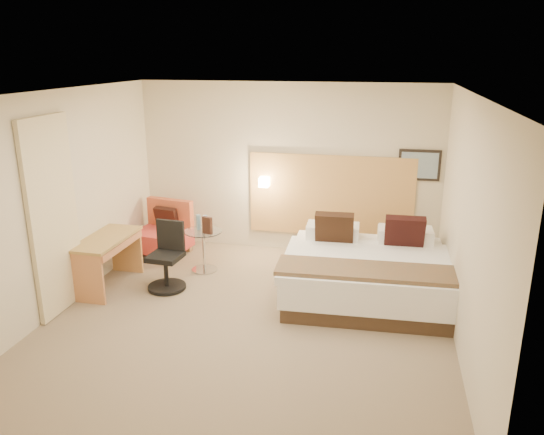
% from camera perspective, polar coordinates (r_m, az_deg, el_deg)
% --- Properties ---
extents(floor, '(4.80, 5.00, 0.02)m').
position_cam_1_polar(floor, '(6.63, -2.44, -10.82)').
color(floor, '#7C6A53').
rests_on(floor, ground).
extents(ceiling, '(4.80, 5.00, 0.02)m').
position_cam_1_polar(ceiling, '(5.86, -2.79, 13.35)').
color(ceiling, white).
rests_on(ceiling, floor).
extents(wall_back, '(4.80, 0.02, 2.70)m').
position_cam_1_polar(wall_back, '(8.48, 1.70, 5.28)').
color(wall_back, beige).
rests_on(wall_back, floor).
extents(wall_front, '(4.80, 0.02, 2.70)m').
position_cam_1_polar(wall_front, '(3.90, -12.11, -9.91)').
color(wall_front, beige).
rests_on(wall_front, floor).
extents(wall_left, '(0.02, 5.00, 2.70)m').
position_cam_1_polar(wall_left, '(7.10, -21.80, 1.66)').
color(wall_left, beige).
rests_on(wall_left, floor).
extents(wall_right, '(0.02, 5.00, 2.70)m').
position_cam_1_polar(wall_right, '(5.99, 20.31, -0.91)').
color(wall_right, beige).
rests_on(wall_right, floor).
extents(headboard_panel, '(2.60, 0.04, 1.30)m').
position_cam_1_polar(headboard_panel, '(8.44, 6.31, 2.33)').
color(headboard_panel, tan).
rests_on(headboard_panel, wall_back).
extents(art_frame, '(0.62, 0.03, 0.47)m').
position_cam_1_polar(art_frame, '(8.31, 15.57, 5.46)').
color(art_frame, black).
rests_on(art_frame, wall_back).
extents(art_canvas, '(0.54, 0.01, 0.39)m').
position_cam_1_polar(art_canvas, '(8.29, 15.57, 5.43)').
color(art_canvas, '#768EA3').
rests_on(art_canvas, wall_back).
extents(lamp_arm, '(0.02, 0.12, 0.02)m').
position_cam_1_polar(lamp_arm, '(8.51, -0.75, 3.95)').
color(lamp_arm, silver).
rests_on(lamp_arm, wall_back).
extents(lamp_shade, '(0.15, 0.15, 0.15)m').
position_cam_1_polar(lamp_shade, '(8.45, -0.84, 3.86)').
color(lamp_shade, '#FFEDC6').
rests_on(lamp_shade, wall_back).
extents(curtain, '(0.06, 0.90, 2.42)m').
position_cam_1_polar(curtain, '(6.90, -22.46, 0.04)').
color(curtain, beige).
rests_on(curtain, wall_left).
extents(bottle_a, '(0.09, 0.09, 0.22)m').
position_cam_1_polar(bottle_a, '(7.86, -7.92, -0.50)').
color(bottle_a, '#7CA9C0').
rests_on(bottle_a, side_table).
extents(bottle_b, '(0.09, 0.09, 0.22)m').
position_cam_1_polar(bottle_b, '(7.81, -7.18, -0.57)').
color(bottle_b, '#809DC6').
rests_on(bottle_b, side_table).
extents(menu_folder, '(0.16, 0.10, 0.25)m').
position_cam_1_polar(menu_folder, '(7.66, -6.97, -0.84)').
color(menu_folder, '#3D2119').
rests_on(menu_folder, side_table).
extents(bed, '(2.23, 2.17, 1.05)m').
position_cam_1_polar(bed, '(7.21, 10.20, -5.59)').
color(bed, '#3B2B1D').
rests_on(bed, floor).
extents(lounge_chair, '(0.91, 0.83, 0.85)m').
position_cam_1_polar(lounge_chair, '(8.70, -11.58, -1.67)').
color(lounge_chair, tan).
rests_on(lounge_chair, floor).
extents(side_table, '(0.71, 0.71, 0.62)m').
position_cam_1_polar(side_table, '(7.91, -7.34, -3.32)').
color(side_table, silver).
rests_on(side_table, floor).
extents(desk, '(0.54, 1.16, 0.72)m').
position_cam_1_polar(desk, '(7.57, -17.23, -3.16)').
color(desk, '#A48040').
rests_on(desk, floor).
extents(desk_chair, '(0.56, 0.56, 0.92)m').
position_cam_1_polar(desk_chair, '(7.41, -11.21, -4.69)').
color(desk_chair, black).
rests_on(desk_chair, floor).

